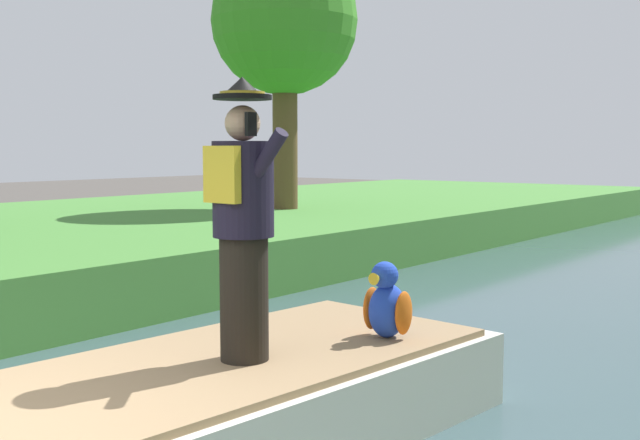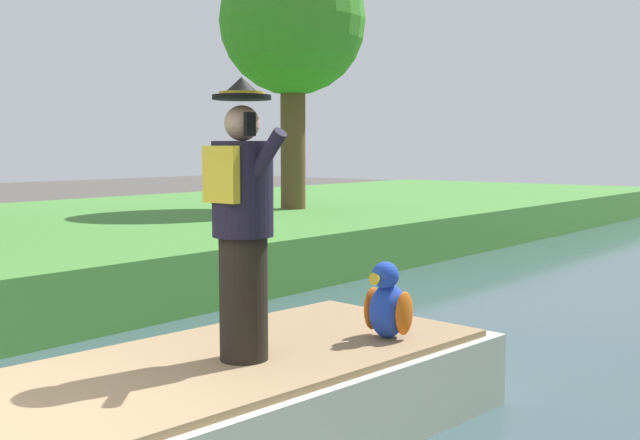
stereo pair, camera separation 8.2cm
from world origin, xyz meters
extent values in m
cube|color=silver|center=(0.00, 1.99, 0.38)|extent=(2.14, 4.33, 0.56)
cube|color=#997A56|center=(0.00, 1.99, 0.69)|extent=(1.97, 3.99, 0.05)
cylinder|color=black|center=(0.13, 2.08, 1.12)|extent=(0.32, 0.32, 0.82)
cylinder|color=black|center=(0.13, 2.08, 1.84)|extent=(0.40, 0.40, 0.62)
cube|color=gold|center=(0.13, 1.89, 1.94)|extent=(0.28, 0.06, 0.36)
sphere|color=#DBA884|center=(0.13, 2.08, 2.27)|extent=(0.23, 0.23, 0.23)
cylinder|color=black|center=(0.13, 2.08, 2.43)|extent=(0.38, 0.38, 0.03)
cone|color=black|center=(0.13, 2.08, 2.50)|extent=(0.26, 0.26, 0.12)
cylinder|color=gold|center=(0.13, 2.08, 2.46)|extent=(0.29, 0.29, 0.02)
cylinder|color=black|center=(0.35, 2.04, 2.02)|extent=(0.38, 0.09, 0.43)
cube|color=black|center=(0.26, 2.02, 2.26)|extent=(0.03, 0.08, 0.15)
ellipsoid|color=blue|center=(0.53, 3.17, 0.91)|extent=(0.26, 0.32, 0.40)
sphere|color=blue|center=(0.53, 3.13, 1.18)|extent=(0.20, 0.20, 0.20)
cone|color=yellow|center=(0.53, 3.03, 1.17)|extent=(0.09, 0.09, 0.09)
ellipsoid|color=orange|center=(0.39, 3.17, 0.91)|extent=(0.08, 0.20, 0.32)
ellipsoid|color=orange|center=(0.67, 3.17, 0.91)|extent=(0.08, 0.20, 0.32)
cylinder|color=brown|center=(-6.74, 10.35, 2.23)|extent=(0.51, 0.51, 2.74)
sphere|color=#3B8927|center=(-6.74, 10.35, 4.63)|extent=(2.94, 2.94, 2.94)
camera|label=1|loc=(3.64, -1.53, 2.11)|focal=43.44mm
camera|label=2|loc=(3.71, -1.48, 2.11)|focal=43.44mm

